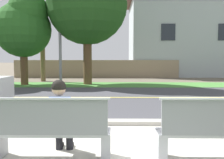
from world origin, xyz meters
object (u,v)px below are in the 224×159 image
Objects in this scene: bench_right at (217,132)px; seated_person_blue at (60,115)px; bench_left at (51,131)px; streetlamp at (60,8)px; shade_tree_left at (24,25)px.

seated_person_blue is (-2.44, 0.17, 0.22)m from bench_right.
seated_person_blue is (0.12, 0.17, 0.22)m from bench_left.
streetlamp reaches higher than seated_person_blue.
bench_right is 0.35× the size of shade_tree_left.
bench_right is 1.47× the size of seated_person_blue.
bench_left and bench_right have the same top height.
shade_tree_left is (-4.31, 10.83, 2.77)m from seated_person_blue.
seated_person_blue is 0.16× the size of streetlamp.
shade_tree_left reaches higher than bench_left.
bench_right is (2.56, 0.00, 0.00)m from bench_left.
seated_person_blue is at bearing -68.30° from shade_tree_left.
shade_tree_left is at bearing 178.17° from streetlamp.
streetlamp is at bearing 101.66° from seated_person_blue.
seated_person_blue is at bearing 176.00° from bench_right.
streetlamp is at bearing 100.89° from bench_left.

